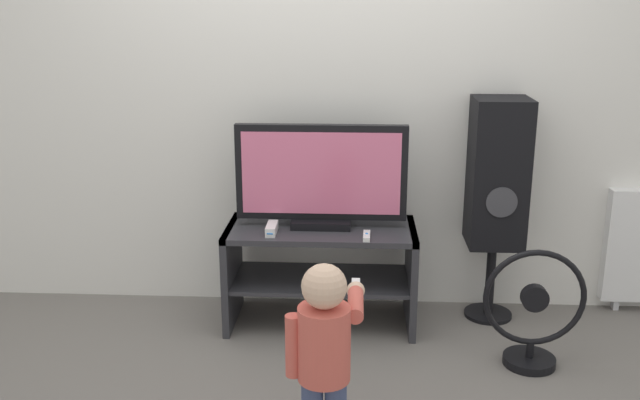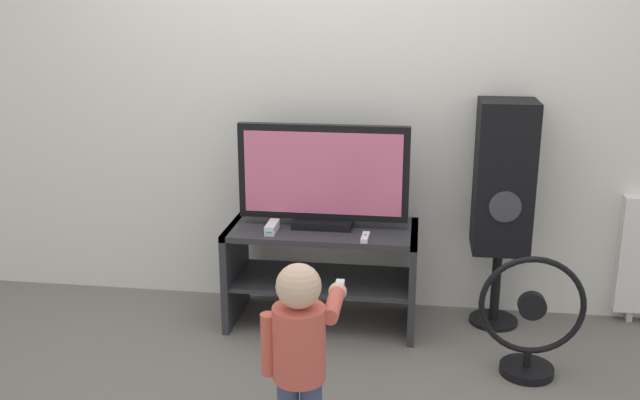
% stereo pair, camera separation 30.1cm
% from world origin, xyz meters
% --- Properties ---
extents(ground_plane, '(16.00, 16.00, 0.00)m').
position_xyz_m(ground_plane, '(0.00, 0.00, 0.00)').
color(ground_plane, slate).
extents(wall_back, '(10.00, 0.06, 2.60)m').
position_xyz_m(wall_back, '(0.00, 0.56, 1.30)').
color(wall_back, silver).
rests_on(wall_back, ground_plane).
extents(tv_stand, '(0.99, 0.48, 0.54)m').
position_xyz_m(tv_stand, '(0.00, 0.24, 0.35)').
color(tv_stand, '#2D2D33').
rests_on(tv_stand, ground_plane).
extents(television, '(0.88, 0.20, 0.54)m').
position_xyz_m(television, '(0.00, 0.26, 0.80)').
color(television, black).
rests_on(television, tv_stand).
extents(game_console, '(0.05, 0.16, 0.05)m').
position_xyz_m(game_console, '(-0.25, 0.12, 0.56)').
color(game_console, white).
rests_on(game_console, tv_stand).
extents(remote_primary, '(0.04, 0.13, 0.03)m').
position_xyz_m(remote_primary, '(0.24, 0.07, 0.55)').
color(remote_primary, white).
rests_on(remote_primary, tv_stand).
extents(child, '(0.30, 0.45, 0.78)m').
position_xyz_m(child, '(0.07, -0.91, 0.46)').
color(child, '#3F4C72').
rests_on(child, ground_plane).
extents(speaker_tower, '(0.29, 0.30, 1.21)m').
position_xyz_m(speaker_tower, '(0.92, 0.36, 0.79)').
color(speaker_tower, black).
rests_on(speaker_tower, ground_plane).
extents(floor_fan, '(0.48, 0.25, 0.59)m').
position_xyz_m(floor_fan, '(1.02, -0.18, 0.26)').
color(floor_fan, black).
rests_on(floor_fan, ground_plane).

